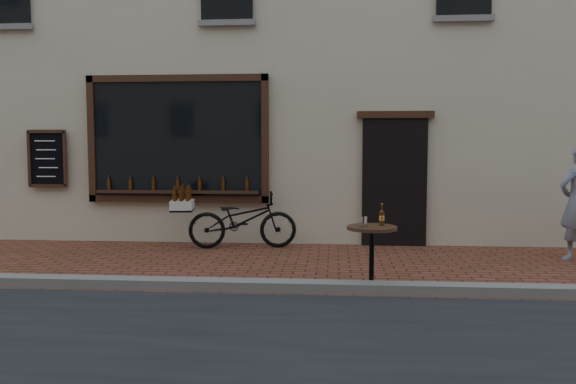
{
  "coord_description": "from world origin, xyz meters",
  "views": [
    {
      "loc": [
        0.86,
        -6.31,
        1.69
      ],
      "look_at": [
        0.24,
        1.2,
        1.1
      ],
      "focal_mm": 35.0,
      "sensor_mm": 36.0,
      "label": 1
    }
  ],
  "objects": [
    {
      "name": "ground",
      "position": [
        0.0,
        0.0,
        0.0
      ],
      "size": [
        90.0,
        90.0,
        0.0
      ],
      "primitive_type": "plane",
      "color": "#5A311D",
      "rests_on": "ground"
    },
    {
      "name": "kerb",
      "position": [
        0.0,
        0.2,
        0.06
      ],
      "size": [
        90.0,
        0.25,
        0.12
      ],
      "primitive_type": "cube",
      "color": "slate",
      "rests_on": "ground"
    },
    {
      "name": "shop_building",
      "position": [
        0.0,
        6.5,
        5.0
      ],
      "size": [
        28.0,
        6.2,
        10.0
      ],
      "color": "beige",
      "rests_on": "ground"
    },
    {
      "name": "cargo_bicycle",
      "position": [
        -0.71,
        3.0,
        0.49
      ],
      "size": [
        2.16,
        0.91,
        1.02
      ],
      "rotation": [
        0.0,
        0.0,
        1.73
      ],
      "color": "black",
      "rests_on": "ground"
    },
    {
      "name": "bistro_table",
      "position": [
        1.32,
        0.35,
        0.55
      ],
      "size": [
        0.6,
        0.6,
        1.02
      ],
      "color": "black",
      "rests_on": "ground"
    }
  ]
}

